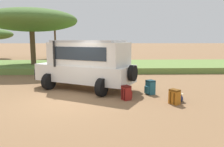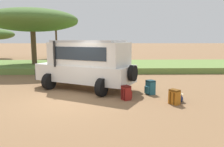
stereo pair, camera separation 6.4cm
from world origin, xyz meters
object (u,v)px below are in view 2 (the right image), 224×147
Objects in this scene: safari_vehicle at (87,63)px; backpack_near_rear_wheel at (150,87)px; acacia_tree_left_mid at (56,22)px; acacia_tree_centre_back at (32,20)px; duffel_bag_low_black_case at (178,97)px; backpack_cluster_center at (126,93)px; backpack_beside_front_wheel at (175,97)px.

backpack_near_rear_wheel is (2.98, -1.23, -0.98)m from safari_vehicle.
safari_vehicle is 0.84× the size of acacia_tree_left_mid.
acacia_tree_left_mid is at bearing 113.21° from backpack_near_rear_wheel.
backpack_near_rear_wheel is 0.10× the size of acacia_tree_left_mid.
acacia_tree_left_mid is at bearing 93.44° from acacia_tree_centre_back.
safari_vehicle reaches higher than duffel_bag_low_black_case.
safari_vehicle is 4.71m from duffel_bag_low_black_case.
acacia_tree_centre_back reaches higher than backpack_cluster_center.
acacia_tree_centre_back is at bearing 132.45° from backpack_near_rear_wheel.
backpack_cluster_center is 12.45m from acacia_tree_centre_back.
safari_vehicle reaches higher than backpack_cluster_center.
backpack_beside_front_wheel is at bearing -66.91° from acacia_tree_left_mid.
backpack_near_rear_wheel is 1.47m from duffel_bag_low_black_case.
acacia_tree_left_mid is (-5.74, 19.12, 3.51)m from safari_vehicle.
duffel_bag_low_black_case is (2.11, -0.20, -0.13)m from backpack_cluster_center.
backpack_near_rear_wheel is at bearing 38.08° from backpack_cluster_center.
duffel_bag_low_black_case is at bearing 56.21° from backpack_beside_front_wheel.
safari_vehicle is 2.98m from backpack_cluster_center.
backpack_cluster_center is at bearing -54.79° from acacia_tree_centre_back.
safari_vehicle is at bearing -73.28° from acacia_tree_left_mid.
acacia_tree_left_mid is 0.85× the size of acacia_tree_centre_back.
backpack_cluster_center is 2.13m from duffel_bag_low_black_case.
acacia_tree_left_mid is (-8.73, 20.35, 4.49)m from backpack_near_rear_wheel.
backpack_cluster_center is 23.02m from acacia_tree_left_mid.
backpack_beside_front_wheel is 0.08× the size of acacia_tree_centre_back.
duffel_bag_low_black_case is at bearing -65.79° from acacia_tree_left_mid.
safari_vehicle is 8.23× the size of backpack_near_rear_wheel.
safari_vehicle is at bearing 157.57° from backpack_near_rear_wheel.
backpack_near_rear_wheel reaches higher than backpack_cluster_center.
backpack_cluster_center reaches higher than backpack_beside_front_wheel.
acacia_tree_centre_back is (-8.96, 9.90, 3.88)m from duffel_bag_low_black_case.
safari_vehicle is at bearing 148.94° from duffel_bag_low_black_case.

